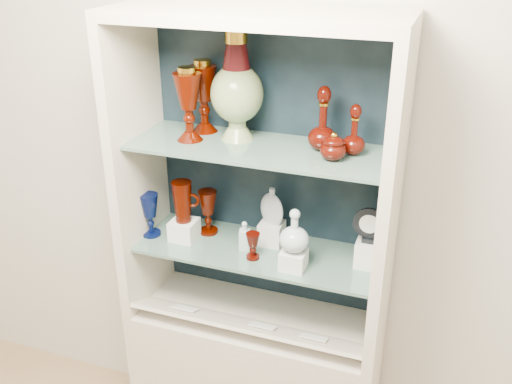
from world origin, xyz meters
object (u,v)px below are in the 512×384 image
(enamel_urn, at_px, (237,86))
(cameo_medallion, at_px, (369,225))
(pedestal_lamp_left, at_px, (204,96))
(pedestal_lamp_right, at_px, (188,104))
(cobalt_goblet, at_px, (150,215))
(flat_flask, at_px, (272,205))
(ruby_goblet_tall, at_px, (208,212))
(ruby_pitcher, at_px, (182,202))
(ruby_decanter_b, at_px, (355,128))
(clear_square_bottle, at_px, (245,235))
(clear_round_decanter, at_px, (294,232))
(lidded_bowl, at_px, (333,146))
(ruby_decanter_a, at_px, (323,115))
(ruby_goblet_small, at_px, (253,246))

(enamel_urn, xyz_separation_m, cameo_medallion, (0.51, -0.03, -0.45))
(pedestal_lamp_left, distance_m, enamel_urn, 0.16)
(pedestal_lamp_right, bearing_deg, cobalt_goblet, -173.67)
(flat_flask, bearing_deg, cameo_medallion, 15.95)
(pedestal_lamp_right, distance_m, ruby_goblet_tall, 0.47)
(ruby_pitcher, bearing_deg, ruby_goblet_tall, 36.73)
(enamel_urn, xyz_separation_m, ruby_pitcher, (-0.20, -0.08, -0.45))
(pedestal_lamp_right, relative_size, flat_flask, 1.76)
(ruby_decanter_b, relative_size, ruby_goblet_tall, 1.02)
(clear_square_bottle, distance_m, clear_round_decanter, 0.24)
(cobalt_goblet, xyz_separation_m, ruby_pitcher, (0.14, 0.02, 0.07))
(lidded_bowl, bearing_deg, flat_flask, 158.31)
(pedestal_lamp_left, height_order, cameo_medallion, pedestal_lamp_left)
(ruby_decanter_a, bearing_deg, enamel_urn, 178.32)
(pedestal_lamp_left, bearing_deg, clear_square_bottle, -28.43)
(ruby_decanter_a, distance_m, lidded_bowl, 0.13)
(ruby_goblet_tall, distance_m, ruby_goblet_small, 0.27)
(ruby_goblet_small, distance_m, clear_round_decanter, 0.19)
(enamel_urn, distance_m, cobalt_goblet, 0.63)
(pedestal_lamp_right, xyz_separation_m, lidded_bowl, (0.53, -0.02, -0.08))
(ruby_decanter_b, bearing_deg, ruby_goblet_small, -162.03)
(pedestal_lamp_left, relative_size, lidded_bowl, 2.73)
(ruby_goblet_small, relative_size, clear_round_decanter, 0.66)
(lidded_bowl, relative_size, ruby_goblet_tall, 0.54)
(enamel_urn, relative_size, cameo_medallion, 2.83)
(ruby_goblet_tall, height_order, ruby_pitcher, ruby_pitcher)
(flat_flask, relative_size, cameo_medallion, 1.10)
(clear_round_decanter, bearing_deg, flat_flask, 132.32)
(ruby_goblet_tall, height_order, clear_square_bottle, ruby_goblet_tall)
(cobalt_goblet, height_order, ruby_goblet_tall, ruby_goblet_tall)
(ruby_goblet_small, bearing_deg, ruby_pitcher, 170.96)
(pedestal_lamp_left, xyz_separation_m, pedestal_lamp_right, (-0.01, -0.11, -0.00))
(ruby_decanter_a, xyz_separation_m, clear_square_bottle, (-0.27, -0.06, -0.49))
(flat_flask, height_order, cameo_medallion, flat_flask)
(flat_flask, distance_m, clear_round_decanter, 0.19)
(ruby_goblet_tall, bearing_deg, ruby_pitcher, -131.57)
(clear_square_bottle, bearing_deg, ruby_decanter_b, 7.62)
(pedestal_lamp_right, height_order, enamel_urn, enamel_urn)
(ruby_pitcher, bearing_deg, clear_round_decanter, -19.21)
(ruby_goblet_small, bearing_deg, pedestal_lamp_left, 147.20)
(ruby_decanter_b, bearing_deg, pedestal_lamp_right, -174.89)
(pedestal_lamp_left, relative_size, flat_flask, 1.78)
(pedestal_lamp_left, bearing_deg, lidded_bowl, -13.69)
(cobalt_goblet, distance_m, flat_flask, 0.49)
(lidded_bowl, bearing_deg, cobalt_goblet, -179.86)
(cameo_medallion, bearing_deg, clear_square_bottle, -176.58)
(clear_round_decanter, bearing_deg, pedestal_lamp_left, 157.03)
(ruby_goblet_tall, bearing_deg, pedestal_lamp_left, 112.42)
(ruby_goblet_small, xyz_separation_m, flat_flask, (0.03, 0.13, 0.11))
(ruby_goblet_small, xyz_separation_m, cameo_medallion, (0.41, 0.09, 0.12))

